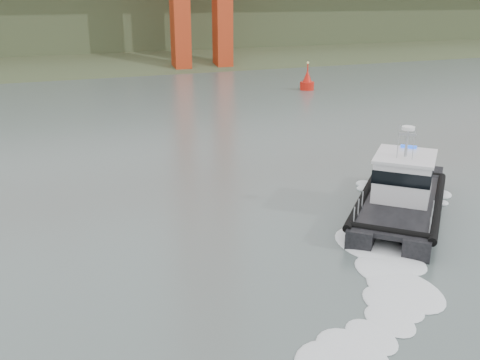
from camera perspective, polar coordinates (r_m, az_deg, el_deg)
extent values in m
plane|color=#52615E|center=(25.83, 2.95, -11.06)|extent=(400.00, 400.00, 0.00)
cube|color=#374929|center=(113.29, -17.68, 11.62)|extent=(500.00, 44.72, 16.25)
cube|color=#374929|center=(140.64, -19.08, 15.22)|extent=(500.00, 70.00, 18.00)
cube|color=#374929|center=(165.43, -19.94, 17.30)|extent=(500.00, 60.00, 16.00)
cube|color=black|center=(34.69, 14.23, -2.67)|extent=(9.43, 9.57, 1.31)
cube|color=black|center=(34.49, 19.07, -3.28)|extent=(9.43, 9.57, 1.31)
cube|color=black|center=(33.86, 16.63, -2.48)|extent=(10.38, 10.47, 0.27)
cube|color=silver|center=(34.43, 17.04, 0.30)|extent=(5.09, 5.10, 2.51)
cube|color=black|center=(34.29, 17.11, 1.01)|extent=(5.19, 5.19, 0.82)
cube|color=silver|center=(34.04, 17.26, 2.44)|extent=(5.40, 5.41, 0.17)
cylinder|color=#94979C|center=(33.49, 17.35, 3.76)|extent=(0.17, 0.17, 1.97)
cylinder|color=white|center=(33.27, 17.51, 5.30)|extent=(0.76, 0.76, 0.20)
cylinder|color=red|center=(79.44, 7.16, 9.86)|extent=(2.05, 2.05, 1.36)
cone|color=red|center=(79.24, 7.20, 10.83)|extent=(1.59, 1.59, 2.05)
cylinder|color=red|center=(79.06, 7.24, 11.81)|extent=(0.18, 0.18, 1.14)
sphere|color=#E5D87F|center=(78.97, 7.26, 12.30)|extent=(0.34, 0.34, 0.34)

